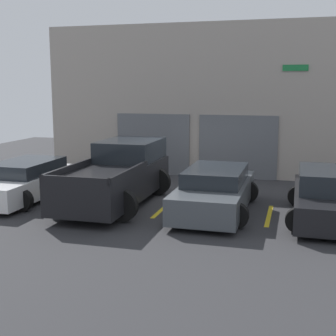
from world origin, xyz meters
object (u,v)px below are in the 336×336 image
object	(u,v)px
sedan_white	(26,181)
sedan_side	(328,197)
pickup_truck	(118,175)
van_right	(215,191)

from	to	relation	value
sedan_white	sedan_side	xyz separation A→B (m)	(9.01, 0.00, 0.05)
pickup_truck	van_right	distance (m)	3.02
sedan_white	sedan_side	world-z (taller)	sedan_side
sedan_white	van_right	bearing A→B (deg)	-0.01
pickup_truck	van_right	world-z (taller)	pickup_truck
van_right	pickup_truck	bearing A→B (deg)	175.01
pickup_truck	sedan_side	world-z (taller)	pickup_truck
sedan_white	sedan_side	bearing A→B (deg)	0.02
pickup_truck	sedan_white	distance (m)	3.03
sedan_side	van_right	bearing A→B (deg)	-179.91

